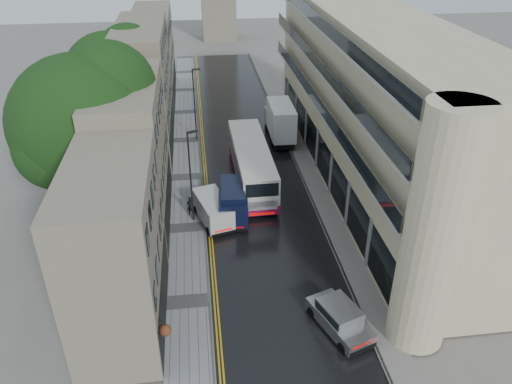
{
  "coord_description": "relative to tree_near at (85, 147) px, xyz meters",
  "views": [
    {
      "loc": [
        -4.6,
        -13.01,
        21.6
      ],
      "look_at": [
        -0.7,
        18.0,
        3.57
      ],
      "focal_mm": 35.0,
      "sensor_mm": 36.0,
      "label": 1
    }
  ],
  "objects": [
    {
      "name": "modern_block",
      "position": [
        22.8,
        6.0,
        0.05
      ],
      "size": [
        8.0,
        40.0,
        14.0
      ],
      "primitive_type": null,
      "color": "beige",
      "rests_on": "ground"
    },
    {
      "name": "silver_hatchback",
      "position": [
        15.1,
        -14.18,
        -6.09
      ],
      "size": [
        3.36,
        4.85,
        1.67
      ],
      "primitive_type": null,
      "rotation": [
        0.0,
        0.0,
        0.35
      ],
      "color": "#A9A8AD",
      "rests_on": "road"
    },
    {
      "name": "old_shop_row",
      "position": [
        3.05,
        10.0,
        -0.95
      ],
      "size": [
        4.5,
        56.0,
        12.0
      ],
      "primitive_type": null,
      "color": "gray",
      "rests_on": "ground"
    },
    {
      "name": "lamp_post_near",
      "position": [
        7.14,
        0.22,
        -3.11
      ],
      "size": [
        0.84,
        0.52,
        7.44
      ],
      "primitive_type": null,
      "rotation": [
        0.0,
        0.0,
        0.43
      ],
      "color": "black",
      "rests_on": "left_sidewalk"
    },
    {
      "name": "lamp_post_far",
      "position": [
        7.73,
        16.03,
        -3.11
      ],
      "size": [
        0.85,
        0.3,
        7.43
      ],
      "primitive_type": null,
      "rotation": [
        0.0,
        0.0,
        0.14
      ],
      "color": "black",
      "rests_on": "left_sidewalk"
    },
    {
      "name": "tree_far",
      "position": [
        0.3,
        13.0,
        -0.72
      ],
      "size": [
        9.24,
        9.24,
        12.46
      ],
      "primitive_type": null,
      "color": "black",
      "rests_on": "ground"
    },
    {
      "name": "cream_bus",
      "position": [
        11.15,
        2.54,
        -5.2
      ],
      "size": [
        3.04,
        12.68,
        3.45
      ],
      "primitive_type": null,
      "rotation": [
        0.0,
        0.0,
        0.01
      ],
      "color": "silver",
      "rests_on": "road"
    },
    {
      "name": "navy_van",
      "position": [
        9.18,
        -1.1,
        -5.53
      ],
      "size": [
        2.59,
        5.62,
        2.79
      ],
      "primitive_type": null,
      "rotation": [
        0.0,
        0.0,
        -0.07
      ],
      "color": "black",
      "rests_on": "road"
    },
    {
      "name": "white_lorry",
      "position": [
        15.39,
        13.32,
        -4.9
      ],
      "size": [
        2.4,
        7.75,
        4.05
      ],
      "primitive_type": null,
      "rotation": [
        0.0,
        0.0,
        -0.01
      ],
      "color": "white",
      "rests_on": "road"
    },
    {
      "name": "pedestrian",
      "position": [
        6.93,
        1.05,
        -6.02
      ],
      "size": [
        0.68,
        0.56,
        1.61
      ],
      "primitive_type": "imported",
      "rotation": [
        0.0,
        0.0,
        3.48
      ],
      "color": "black",
      "rests_on": "left_sidewalk"
    },
    {
      "name": "white_van",
      "position": [
        8.25,
        -1.86,
        -5.88
      ],
      "size": [
        3.16,
        4.98,
        2.09
      ],
      "primitive_type": null,
      "rotation": [
        0.0,
        0.0,
        0.28
      ],
      "color": "silver",
      "rests_on": "road"
    },
    {
      "name": "left_sidewalk",
      "position": [
        6.65,
        7.5,
        -6.89
      ],
      "size": [
        2.7,
        85.0,
        0.12
      ],
      "primitive_type": "cube",
      "color": "gray",
      "rests_on": "ground"
    },
    {
      "name": "right_sidewalk",
      "position": [
        17.9,
        7.5,
        -6.89
      ],
      "size": [
        1.8,
        85.0,
        0.12
      ],
      "primitive_type": "cube",
      "color": "slate",
      "rests_on": "ground"
    },
    {
      "name": "road",
      "position": [
        12.5,
        7.5,
        -6.94
      ],
      "size": [
        9.0,
        85.0,
        0.02
      ],
      "primitive_type": "cube",
      "color": "black",
      "rests_on": "ground"
    },
    {
      "name": "tree_near",
      "position": [
        0.0,
        0.0,
        0.0
      ],
      "size": [
        10.56,
        10.56,
        13.89
      ],
      "primitive_type": null,
      "color": "black",
      "rests_on": "ground"
    }
  ]
}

